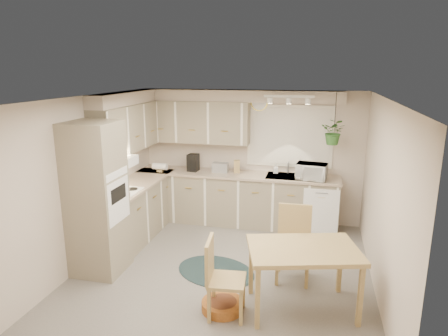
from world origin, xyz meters
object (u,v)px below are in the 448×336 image
(chair_back, at_px, (293,245))
(microwave, at_px, (312,170))
(chair_left, at_px, (227,278))
(braided_rug, at_px, (216,271))
(dining_table, at_px, (302,279))
(pet_bed, at_px, (222,306))

(chair_back, relative_size, microwave, 2.01)
(chair_left, distance_m, chair_back, 1.19)
(chair_left, height_order, braided_rug, chair_left)
(dining_table, xyz_separation_m, microwave, (0.02, 2.38, 0.72))
(braided_rug, distance_m, microwave, 2.40)
(chair_back, bearing_deg, chair_left, 54.08)
(chair_back, height_order, microwave, microwave)
(chair_back, bearing_deg, dining_table, 101.39)
(chair_left, distance_m, braided_rug, 1.11)
(microwave, bearing_deg, braided_rug, -117.12)
(pet_bed, bearing_deg, microwave, 70.84)
(microwave, bearing_deg, dining_table, -82.83)
(dining_table, distance_m, braided_rug, 1.40)
(dining_table, xyz_separation_m, chair_back, (-0.15, 0.66, 0.11))
(dining_table, height_order, chair_back, chair_back)
(dining_table, bearing_deg, microwave, 89.60)
(dining_table, relative_size, chair_left, 1.34)
(pet_bed, relative_size, microwave, 0.99)
(dining_table, height_order, braided_rug, dining_table)
(chair_back, xyz_separation_m, braided_rug, (-1.05, -0.03, -0.49))
(microwave, bearing_deg, pet_bed, -101.59)
(braided_rug, relative_size, microwave, 2.31)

